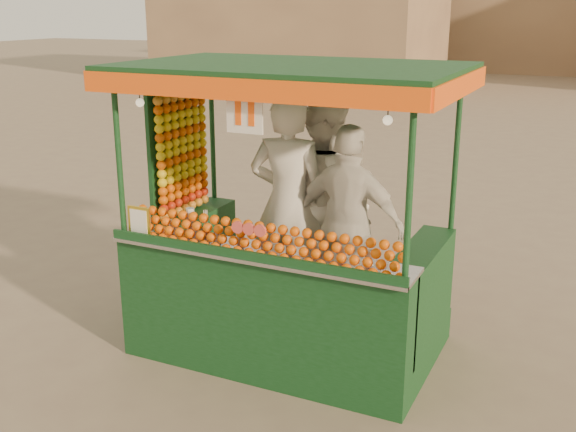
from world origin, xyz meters
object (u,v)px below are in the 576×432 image
at_px(juice_cart, 278,264).
at_px(vendor_left, 288,203).
at_px(vendor_middle, 327,198).
at_px(vendor_right, 349,225).

relative_size(juice_cart, vendor_left, 1.41).
relative_size(vendor_left, vendor_middle, 1.02).
distance_m(vendor_left, vendor_right, 0.58).
xyz_separation_m(vendor_middle, vendor_right, (0.35, -0.38, -0.09)).
distance_m(vendor_middle, vendor_right, 0.53).
height_order(juice_cart, vendor_left, juice_cart).
bearing_deg(vendor_left, vendor_middle, -130.04).
xyz_separation_m(juice_cart, vendor_middle, (0.16, 0.69, 0.41)).
xyz_separation_m(juice_cart, vendor_right, (0.51, 0.30, 0.32)).
relative_size(juice_cart, vendor_middle, 1.44).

